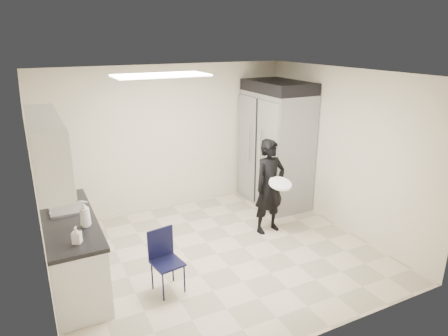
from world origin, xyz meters
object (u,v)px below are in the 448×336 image
commercial_fridge (276,149)px  man_tuxedo (270,187)px  lower_counter (72,253)px  folding_chair (167,263)px

commercial_fridge → man_tuxedo: 1.26m
lower_counter → folding_chair: 1.25m
lower_counter → commercial_fridge: size_ratio=0.90×
commercial_fridge → folding_chair: bearing=-146.9°
lower_counter → man_tuxedo: 3.05m
folding_chair → man_tuxedo: (2.01, 0.83, 0.38)m
folding_chair → man_tuxedo: man_tuxedo is taller
lower_counter → folding_chair: lower_counter is taller
lower_counter → commercial_fridge: (3.78, 1.07, 0.62)m
lower_counter → folding_chair: bearing=-35.3°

